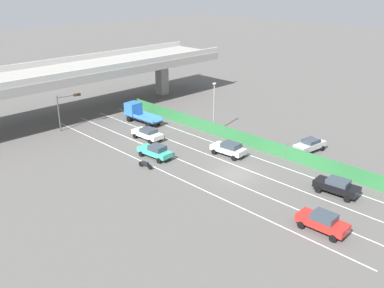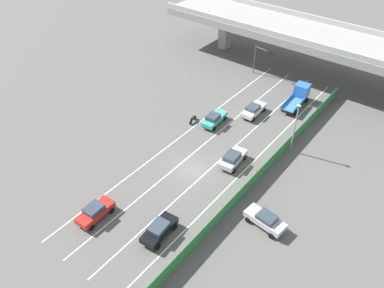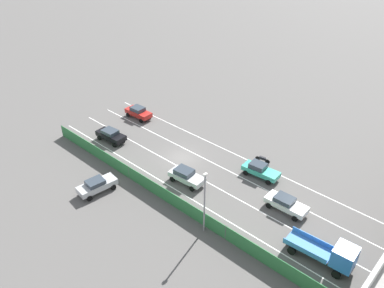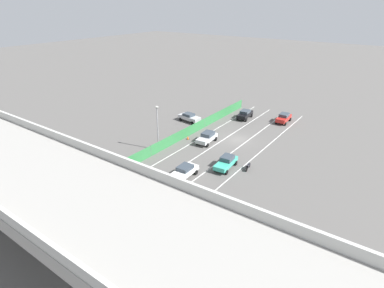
{
  "view_description": "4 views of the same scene",
  "coord_description": "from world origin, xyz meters",
  "px_view_note": "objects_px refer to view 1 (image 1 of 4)",
  "views": [
    {
      "loc": [
        -32.89,
        -26.53,
        20.3
      ],
      "look_at": [
        0.32,
        7.18,
        1.43
      ],
      "focal_mm": 39.49,
      "sensor_mm": 36.0,
      "label": 1
    },
    {
      "loc": [
        22.23,
        -28.71,
        32.53
      ],
      "look_at": [
        -1.9,
        2.54,
        1.48
      ],
      "focal_mm": 37.12,
      "sensor_mm": 36.0,
      "label": 2
    },
    {
      "loc": [
        29.69,
        29.04,
        28.08
      ],
      "look_at": [
        -1.7,
        0.19,
        1.33
      ],
      "focal_mm": 36.44,
      "sensor_mm": 36.0,
      "label": 3
    },
    {
      "loc": [
        -21.7,
        43.36,
        21.01
      ],
      "look_at": [
        2.89,
        8.84,
        1.66
      ],
      "focal_mm": 29.3,
      "sensor_mm": 36.0,
      "label": 4
    }
  ],
  "objects_px": {
    "car_taxi_teal": "(155,151)",
    "car_sedan_silver": "(229,148)",
    "car_sedan_black": "(337,186)",
    "motorcycle": "(145,164)",
    "traffic_light": "(67,105)",
    "car_sedan_red": "(323,221)",
    "street_lamp": "(214,103)",
    "car_hatchback_white": "(148,133)",
    "flatbed_truck_blue": "(138,112)",
    "traffic_cone": "(241,144)",
    "parked_wagon_silver": "(310,145)"
  },
  "relations": [
    {
      "from": "car_hatchback_white",
      "to": "car_sedan_black",
      "type": "distance_m",
      "value": 25.33
    },
    {
      "from": "flatbed_truck_blue",
      "to": "traffic_cone",
      "type": "relative_size",
      "value": 10.29
    },
    {
      "from": "car_hatchback_white",
      "to": "traffic_cone",
      "type": "height_order",
      "value": "car_hatchback_white"
    },
    {
      "from": "car_sedan_black",
      "to": "parked_wagon_silver",
      "type": "bearing_deg",
      "value": 44.54
    },
    {
      "from": "motorcycle",
      "to": "traffic_cone",
      "type": "bearing_deg",
      "value": -15.24
    },
    {
      "from": "car_sedan_red",
      "to": "car_sedan_black",
      "type": "bearing_deg",
      "value": 18.72
    },
    {
      "from": "car_sedan_black",
      "to": "street_lamp",
      "type": "bearing_deg",
      "value": 78.12
    },
    {
      "from": "traffic_light",
      "to": "street_lamp",
      "type": "distance_m",
      "value": 20.52
    },
    {
      "from": "car_sedan_silver",
      "to": "car_hatchback_white",
      "type": "distance_m",
      "value": 11.67
    },
    {
      "from": "car_sedan_red",
      "to": "traffic_light",
      "type": "height_order",
      "value": "traffic_light"
    },
    {
      "from": "car_sedan_red",
      "to": "parked_wagon_silver",
      "type": "distance_m",
      "value": 17.94
    },
    {
      "from": "flatbed_truck_blue",
      "to": "traffic_cone",
      "type": "height_order",
      "value": "flatbed_truck_blue"
    },
    {
      "from": "car_sedan_silver",
      "to": "car_sedan_red",
      "type": "distance_m",
      "value": 17.66
    },
    {
      "from": "flatbed_truck_blue",
      "to": "car_hatchback_white",
      "type": "bearing_deg",
      "value": -118.25
    },
    {
      "from": "car_sedan_black",
      "to": "motorcycle",
      "type": "bearing_deg",
      "value": 118.03
    },
    {
      "from": "car_hatchback_white",
      "to": "car_taxi_teal",
      "type": "bearing_deg",
      "value": -120.41
    },
    {
      "from": "car_sedan_black",
      "to": "traffic_light",
      "type": "xyz_separation_m",
      "value": [
        -9.28,
        36.01,
        2.74
      ]
    },
    {
      "from": "car_hatchback_white",
      "to": "motorcycle",
      "type": "relative_size",
      "value": 2.37
    },
    {
      "from": "car_hatchback_white",
      "to": "street_lamp",
      "type": "bearing_deg",
      "value": -28.04
    },
    {
      "from": "car_sedan_red",
      "to": "street_lamp",
      "type": "bearing_deg",
      "value": 63.85
    },
    {
      "from": "car_hatchback_white",
      "to": "car_sedan_black",
      "type": "bearing_deg",
      "value": -81.29
    },
    {
      "from": "car_sedan_red",
      "to": "traffic_cone",
      "type": "relative_size",
      "value": 7.07
    },
    {
      "from": "car_sedan_black",
      "to": "traffic_cone",
      "type": "xyz_separation_m",
      "value": [
        3.08,
        14.74,
        -0.63
      ]
    },
    {
      "from": "car_sedan_silver",
      "to": "traffic_light",
      "type": "xyz_separation_m",
      "value": [
        -9.07,
        22.06,
        2.72
      ]
    },
    {
      "from": "car_sedan_red",
      "to": "street_lamp",
      "type": "xyz_separation_m",
      "value": [
        11.32,
        23.04,
        3.37
      ]
    },
    {
      "from": "car_hatchback_white",
      "to": "motorcycle",
      "type": "xyz_separation_m",
      "value": [
        -5.87,
        -6.81,
        -0.42
      ]
    },
    {
      "from": "car_sedan_black",
      "to": "motorcycle",
      "type": "height_order",
      "value": "car_sedan_black"
    },
    {
      "from": "car_sedan_silver",
      "to": "motorcycle",
      "type": "xyz_separation_m",
      "value": [
        -9.5,
        4.28,
        -0.47
      ]
    },
    {
      "from": "car_hatchback_white",
      "to": "parked_wagon_silver",
      "type": "relative_size",
      "value": 0.99
    },
    {
      "from": "car_sedan_black",
      "to": "flatbed_truck_blue",
      "type": "xyz_separation_m",
      "value": [
        -0.08,
        32.03,
        0.47
      ]
    },
    {
      "from": "car_taxi_teal",
      "to": "traffic_light",
      "type": "relative_size",
      "value": 0.9
    },
    {
      "from": "traffic_light",
      "to": "car_sedan_red",
      "type": "bearing_deg",
      "value": -86.55
    },
    {
      "from": "car_sedan_black",
      "to": "motorcycle",
      "type": "relative_size",
      "value": 2.32
    },
    {
      "from": "car_sedan_red",
      "to": "car_sedan_silver",
      "type": "bearing_deg",
      "value": 67.49
    },
    {
      "from": "car_sedan_silver",
      "to": "street_lamp",
      "type": "bearing_deg",
      "value": 55.9
    },
    {
      "from": "car_taxi_teal",
      "to": "motorcycle",
      "type": "distance_m",
      "value": 3.06
    },
    {
      "from": "car_hatchback_white",
      "to": "street_lamp",
      "type": "height_order",
      "value": "street_lamp"
    },
    {
      "from": "traffic_cone",
      "to": "flatbed_truck_blue",
      "type": "bearing_deg",
      "value": 100.38
    },
    {
      "from": "car_sedan_silver",
      "to": "flatbed_truck_blue",
      "type": "relative_size",
      "value": 0.7
    },
    {
      "from": "car_hatchback_white",
      "to": "car_sedan_silver",
      "type": "bearing_deg",
      "value": -71.87
    },
    {
      "from": "car_taxi_teal",
      "to": "car_hatchback_white",
      "type": "distance_m",
      "value": 6.29
    },
    {
      "from": "car_sedan_red",
      "to": "car_sedan_black",
      "type": "height_order",
      "value": "car_sedan_red"
    },
    {
      "from": "car_taxi_teal",
      "to": "car_sedan_silver",
      "type": "height_order",
      "value": "car_sedan_silver"
    },
    {
      "from": "street_lamp",
      "to": "car_sedan_red",
      "type": "bearing_deg",
      "value": -116.15
    },
    {
      "from": "street_lamp",
      "to": "traffic_cone",
      "type": "relative_size",
      "value": 11.45
    },
    {
      "from": "car_hatchback_white",
      "to": "motorcycle",
      "type": "height_order",
      "value": "car_hatchback_white"
    },
    {
      "from": "car_taxi_teal",
      "to": "motorcycle",
      "type": "height_order",
      "value": "car_taxi_teal"
    },
    {
      "from": "traffic_light",
      "to": "motorcycle",
      "type": "bearing_deg",
      "value": -91.38
    },
    {
      "from": "motorcycle",
      "to": "traffic_light",
      "type": "height_order",
      "value": "traffic_light"
    },
    {
      "from": "car_sedan_silver",
      "to": "street_lamp",
      "type": "relative_size",
      "value": 0.63
    }
  ]
}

